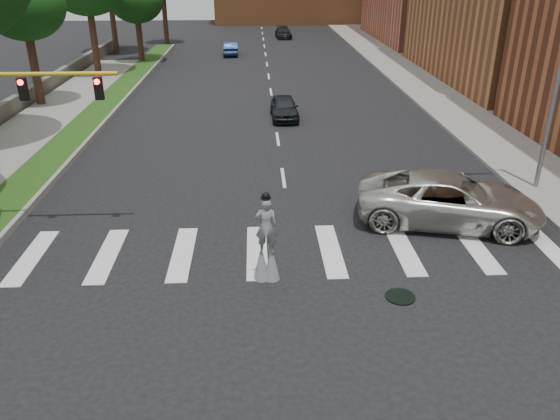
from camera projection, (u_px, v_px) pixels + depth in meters
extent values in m
plane|color=black|center=(296.00, 266.00, 18.11)|extent=(160.00, 160.00, 0.00)
cube|color=#1C3F12|center=(98.00, 112.00, 35.69)|extent=(2.00, 60.00, 0.25)
cube|color=gray|center=(115.00, 112.00, 35.73)|extent=(0.20, 60.00, 0.28)
cube|color=gray|center=(436.00, 92.00, 41.27)|extent=(5.00, 90.00, 0.18)
cube|color=#524D46|center=(23.00, 99.00, 37.09)|extent=(0.50, 56.00, 1.10)
cylinder|color=black|center=(400.00, 297.00, 16.41)|extent=(0.90, 0.90, 0.04)
cylinder|color=slate|center=(556.00, 88.00, 22.13)|extent=(0.20, 0.20, 9.00)
cylinder|color=gold|center=(38.00, 74.00, 18.03)|extent=(5.20, 0.14, 0.14)
cube|color=black|center=(23.00, 89.00, 18.22)|extent=(0.28, 0.18, 0.75)
cylinder|color=#FF0C0C|center=(20.00, 82.00, 18.02)|extent=(0.18, 0.06, 0.18)
cube|color=black|center=(99.00, 89.00, 18.32)|extent=(0.28, 0.18, 0.75)
cylinder|color=#FF0C0C|center=(97.00, 82.00, 18.13)|extent=(0.18, 0.06, 0.18)
cylinder|color=#331E14|center=(272.00, 266.00, 17.20)|extent=(0.07, 0.07, 0.93)
cylinder|color=#331E14|center=(262.00, 266.00, 17.20)|extent=(0.07, 0.07, 0.93)
cone|color=slate|center=(272.00, 263.00, 17.15)|extent=(0.52, 0.52, 1.16)
cone|color=slate|center=(261.00, 262.00, 17.15)|extent=(0.52, 0.52, 1.16)
imported|color=slate|center=(266.00, 226.00, 16.61)|extent=(0.70, 0.48, 1.86)
sphere|color=black|center=(266.00, 196.00, 16.20)|extent=(0.26, 0.26, 0.26)
cylinder|color=black|center=(266.00, 198.00, 16.22)|extent=(0.34, 0.34, 0.02)
cube|color=yellow|center=(266.00, 209.00, 16.52)|extent=(0.22, 0.05, 0.10)
imported|color=beige|center=(449.00, 200.00, 20.69)|extent=(7.41, 4.69, 1.91)
imported|color=black|center=(284.00, 107.00, 34.50)|extent=(1.76, 4.18, 1.41)
imported|color=navy|center=(230.00, 48.00, 57.19)|extent=(1.67, 4.30, 1.39)
imported|color=black|center=(283.00, 33.00, 69.45)|extent=(2.14, 4.70, 1.33)
cylinder|color=#331E14|center=(35.00, 67.00, 36.52)|extent=(0.56, 0.56, 5.27)
ellipsoid|color=black|center=(23.00, 5.00, 34.86)|extent=(5.27, 5.27, 4.48)
cylinder|color=#331E14|center=(94.00, 40.00, 46.14)|extent=(0.56, 0.56, 6.06)
cylinder|color=#331E14|center=(113.00, 18.00, 57.13)|extent=(0.56, 0.56, 7.22)
cylinder|color=#331E14|center=(140.00, 39.00, 52.26)|extent=(0.56, 0.56, 4.56)
cylinder|color=#331E14|center=(165.00, 18.00, 63.80)|extent=(0.56, 0.56, 5.78)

